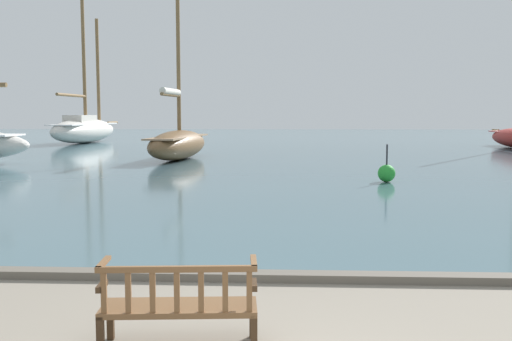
# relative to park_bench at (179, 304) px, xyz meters

# --- Properties ---
(harbor_water) EXTENTS (100.00, 80.00, 0.08)m
(harbor_water) POSITION_rel_park_bench_xyz_m (0.79, 42.62, -0.43)
(harbor_water) COLOR #476670
(harbor_water) RESTS_ON ground
(quay_edge_kerb) EXTENTS (40.00, 0.30, 0.12)m
(quay_edge_kerb) POSITION_rel_park_bench_xyz_m (0.79, 2.47, -0.41)
(quay_edge_kerb) COLOR #675F54
(quay_edge_kerb) RESTS_ON ground
(park_bench) EXTENTS (1.64, 0.64, 0.92)m
(park_bench) POSITION_rel_park_bench_xyz_m (0.00, 0.00, 0.00)
(park_bench) COLOR #3D2A19
(park_bench) RESTS_ON ground
(sailboat_far_port) EXTENTS (3.26, 13.75, 12.70)m
(sailboat_far_port) POSITION_rel_park_bench_xyz_m (-15.06, 40.14, 0.79)
(sailboat_far_port) COLOR silver
(sailboat_far_port) RESTS_ON harbor_water
(sailboat_mid_port) EXTENTS (2.74, 8.25, 10.59)m
(sailboat_mid_port) POSITION_rel_park_bench_xyz_m (-4.32, 23.59, 0.48)
(sailboat_mid_port) COLOR brown
(sailboat_mid_port) RESTS_ON harbor_water
(channel_buoy) EXTENTS (0.60, 0.60, 1.30)m
(channel_buoy) POSITION_rel_park_bench_xyz_m (4.65, 14.06, -0.08)
(channel_buoy) COLOR green
(channel_buoy) RESTS_ON harbor_water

